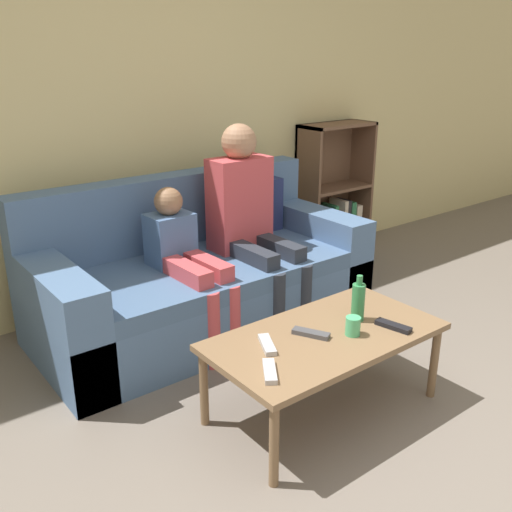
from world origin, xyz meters
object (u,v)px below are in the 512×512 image
at_px(couch, 201,279).
at_px(tv_remote_1, 393,326).
at_px(person_adult, 247,210).
at_px(tv_remote_3, 270,371).
at_px(coffee_table, 325,341).
at_px(cup_near, 353,326).
at_px(person_child, 186,258).
at_px(bottle, 358,301).
at_px(tv_remote_0, 311,333).
at_px(tv_remote_2, 267,345).
at_px(bookshelf, 330,206).

distance_m(couch, tv_remote_1, 1.31).
bearing_deg(person_adult, tv_remote_1, -93.87).
bearing_deg(tv_remote_3, person_adult, 91.12).
bearing_deg(couch, coffee_table, -92.53).
relative_size(coffee_table, cup_near, 12.51).
bearing_deg(cup_near, tv_remote_3, -176.91).
bearing_deg(tv_remote_3, tv_remote_1, 30.83).
height_order(coffee_table, person_child, person_child).
bearing_deg(person_adult, bottle, -98.10).
relative_size(tv_remote_0, tv_remote_3, 1.03).
distance_m(coffee_table, tv_remote_2, 0.30).
distance_m(coffee_table, tv_remote_3, 0.43).
distance_m(couch, coffee_table, 1.14).
height_order(bookshelf, tv_remote_2, bookshelf).
bearing_deg(tv_remote_0, tv_remote_1, -54.35).
bearing_deg(bookshelf, person_adult, -156.75).
bearing_deg(tv_remote_1, person_child, 98.69).
relative_size(couch, tv_remote_0, 11.60).
xyz_separation_m(bookshelf, person_child, (-1.75, -0.61, 0.12)).
relative_size(bookshelf, tv_remote_0, 6.19).
bearing_deg(couch, tv_remote_3, -110.52).
bearing_deg(coffee_table, couch, 87.47).
relative_size(coffee_table, bottle, 4.77).
height_order(coffee_table, tv_remote_1, tv_remote_1).
bearing_deg(coffee_table, person_adult, 71.77).
bearing_deg(tv_remote_1, tv_remote_2, 147.27).
distance_m(couch, bookshelf, 1.63).
xyz_separation_m(cup_near, tv_remote_1, (0.20, -0.07, -0.03)).
height_order(person_adult, person_child, person_adult).
height_order(tv_remote_3, bottle, bottle).
xyz_separation_m(tv_remote_1, bottle, (-0.07, 0.16, 0.09)).
relative_size(couch, cup_near, 23.08).
relative_size(person_child, tv_remote_1, 5.06).
bearing_deg(couch, person_child, -141.17).
height_order(couch, tv_remote_2, couch).
bearing_deg(tv_remote_0, bottle, -31.10).
xyz_separation_m(coffee_table, tv_remote_0, (-0.07, 0.03, 0.05)).
distance_m(cup_near, tv_remote_0, 0.19).
bearing_deg(tv_remote_3, tv_remote_0, 55.65).
distance_m(couch, cup_near, 1.23).
height_order(bookshelf, tv_remote_3, bookshelf).
relative_size(coffee_table, tv_remote_0, 6.29).
xyz_separation_m(couch, tv_remote_3, (-0.47, -1.24, 0.12)).
height_order(couch, tv_remote_0, couch).
bearing_deg(person_adult, tv_remote_3, -124.27).
distance_m(coffee_table, person_adult, 1.15).
bearing_deg(tv_remote_3, bottle, 44.92).
distance_m(bookshelf, cup_near, 2.26).
bearing_deg(tv_remote_0, cup_near, -62.14).
bearing_deg(person_adult, tv_remote_0, -112.96).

